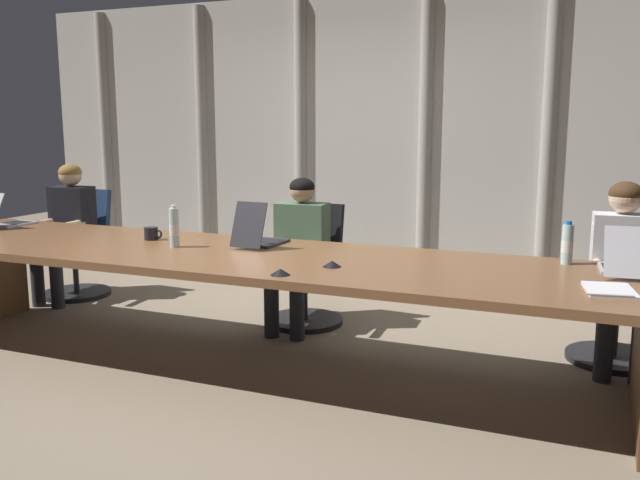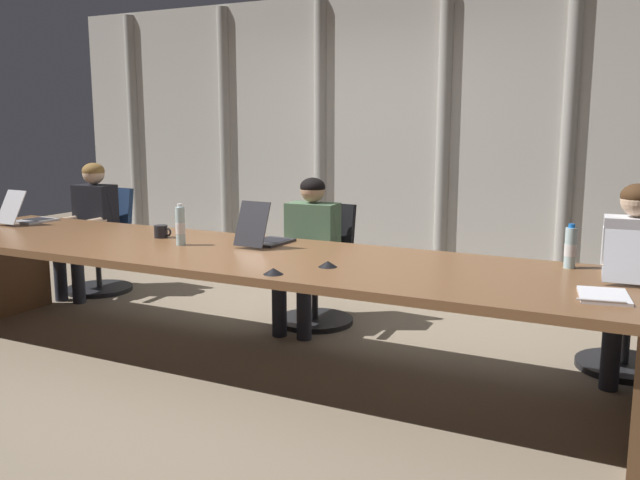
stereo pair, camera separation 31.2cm
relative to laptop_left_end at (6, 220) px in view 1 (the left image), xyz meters
The scene contains 18 objects.
ground_plane 2.39m from the laptop_left_end, ahead, with size 13.73×13.73×0.00m, color #7F705B.
conference_table 2.26m from the laptop_left_end, ahead, with size 5.20×1.18×0.75m.
curtain_backdrop 3.06m from the laptop_left_end, 41.93° to the left, with size 6.86×0.17×2.70m.
laptop_left_end is the anchor object (origin of this frame).
laptop_left_mid 2.24m from the laptop_left_end, ahead, with size 0.24×0.44×0.30m.
laptop_center 4.46m from the laptop_left_end, ahead, with size 0.27×0.44×0.27m.
office_chair_left_end 0.93m from the laptop_left_end, 92.28° to the left, with size 0.60×0.60×0.95m.
office_chair_left_mid 2.42m from the laptop_left_end, 20.08° to the left, with size 0.60×0.60×0.93m.
office_chair_center 4.57m from the laptop_left_end, 10.34° to the left, with size 0.60×0.60×0.91m.
person_left_end 0.67m from the laptop_left_end, 90.37° to the left, with size 0.39×0.56×1.20m.
person_left_mid 2.33m from the laptop_left_end, 16.47° to the left, with size 0.41×0.56×1.15m.
person_center 4.52m from the laptop_left_end, ahead, with size 0.41×0.57×1.19m.
water_bottle_primary 4.16m from the laptop_left_end, ahead, with size 0.07×0.07×0.25m.
water_bottle_secondary 1.77m from the laptop_left_end, ahead, with size 0.06×0.06×0.28m.
coffee_mug_near 1.44m from the laptop_left_end, ahead, with size 0.14×0.10×0.09m.
conference_mic_left_side 2.96m from the laptop_left_end, ahead, with size 0.11×0.11×0.04m, color black.
conference_mic_middle 2.85m from the laptop_left_end, 14.85° to the right, with size 0.11×0.11×0.04m, color black.
spiral_notepad 4.41m from the laptop_left_end, ahead, with size 0.27×0.34×0.03m.
Camera 1 is at (2.06, -3.67, 1.56)m, focal length 38.02 mm.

